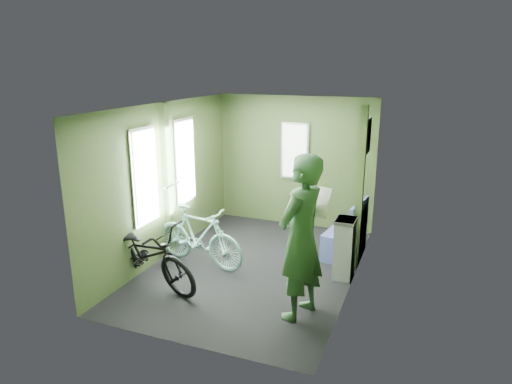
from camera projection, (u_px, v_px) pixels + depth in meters
room at (252, 169)px, 6.22m from camera, size 4.00×4.02×2.31m
bicycle_black at (149, 285)px, 6.03m from camera, size 1.92×1.30×1.03m
bicycle_mint at (200, 265)px, 6.64m from camera, size 1.56×0.74×0.92m
passenger at (301, 238)px, 5.07m from camera, size 0.65×0.82×1.91m
waste_box at (344, 249)px, 6.15m from camera, size 0.25×0.35×0.84m
bench_seat at (345, 240)px, 6.90m from camera, size 0.57×0.88×0.87m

